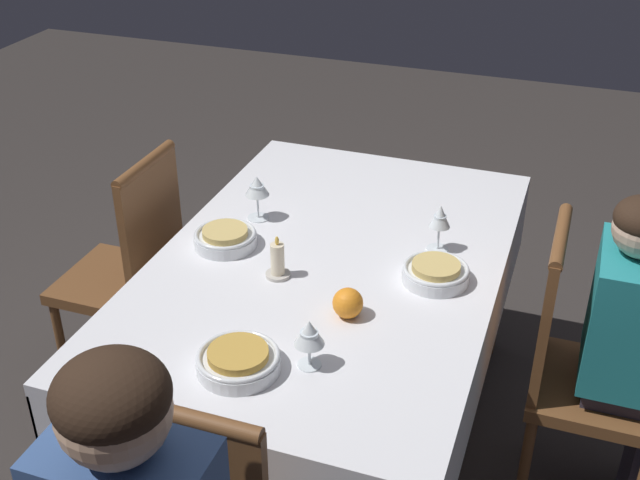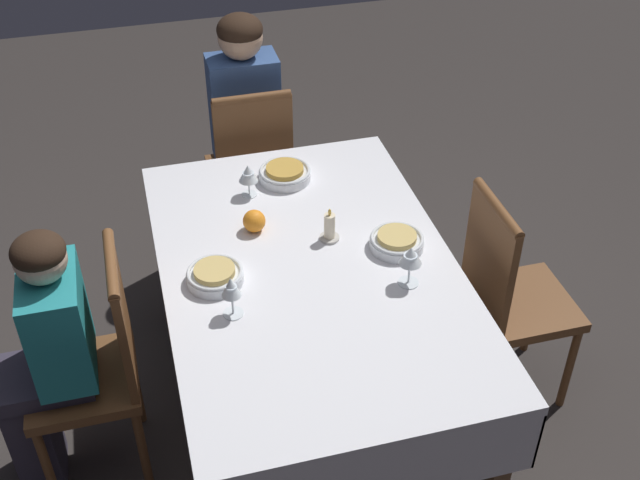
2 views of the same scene
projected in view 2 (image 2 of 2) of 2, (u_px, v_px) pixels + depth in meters
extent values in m
plane|color=#332D2B|center=(311.00, 409.00, 3.16)|extent=(8.00, 8.00, 0.00)
cube|color=silver|center=(309.00, 271.00, 2.73)|extent=(1.53, 0.99, 0.04)
cube|color=silver|center=(441.00, 277.00, 2.91)|extent=(1.53, 0.01, 0.24)
cube|color=silver|center=(169.00, 326.00, 2.71)|extent=(1.53, 0.01, 0.24)
cube|color=silver|center=(378.00, 479.00, 2.23)|extent=(0.01, 0.99, 0.24)
cube|color=silver|center=(265.00, 184.00, 3.39)|extent=(0.01, 0.99, 0.24)
cube|color=brown|center=(497.00, 476.00, 2.51)|extent=(0.06, 0.06, 0.69)
cube|color=brown|center=(364.00, 221.00, 3.57)|extent=(0.06, 0.06, 0.69)
cube|color=brown|center=(172.00, 251.00, 3.39)|extent=(0.06, 0.06, 0.69)
cube|color=brown|center=(250.00, 174.00, 3.72)|extent=(0.37, 0.37, 0.04)
cube|color=brown|center=(254.00, 146.00, 3.43)|extent=(0.03, 0.34, 0.46)
cylinder|color=brown|center=(251.00, 98.00, 3.30)|extent=(0.04, 0.33, 0.04)
cylinder|color=brown|center=(277.00, 190.00, 4.01)|extent=(0.03, 0.03, 0.41)
cylinder|color=brown|center=(215.00, 200.00, 3.94)|extent=(0.03, 0.03, 0.41)
cylinder|color=brown|center=(292.00, 227.00, 3.77)|extent=(0.03, 0.03, 0.41)
cylinder|color=brown|center=(226.00, 237.00, 3.70)|extent=(0.03, 0.03, 0.41)
cube|color=brown|center=(83.00, 381.00, 2.70)|extent=(0.37, 0.37, 0.04)
cube|color=brown|center=(122.00, 319.00, 2.59)|extent=(0.34, 0.03, 0.46)
cylinder|color=brown|center=(111.00, 264.00, 2.45)|extent=(0.33, 0.04, 0.04)
cylinder|color=brown|center=(48.00, 400.00, 2.93)|extent=(0.03, 0.03, 0.41)
cylinder|color=brown|center=(48.00, 470.00, 2.69)|extent=(0.03, 0.03, 0.41)
cylinder|color=brown|center=(135.00, 383.00, 3.00)|extent=(0.03, 0.03, 0.41)
cylinder|color=brown|center=(143.00, 450.00, 2.75)|extent=(0.03, 0.03, 0.41)
cube|color=brown|center=(522.00, 304.00, 3.01)|extent=(0.37, 0.37, 0.04)
cube|color=brown|center=(489.00, 260.00, 2.82)|extent=(0.34, 0.03, 0.46)
cylinder|color=brown|center=(498.00, 208.00, 2.68)|extent=(0.33, 0.04, 0.04)
cylinder|color=brown|center=(569.00, 368.00, 3.06)|extent=(0.03, 0.03, 0.41)
cylinder|color=brown|center=(531.00, 313.00, 3.30)|extent=(0.03, 0.03, 0.41)
cylinder|color=brown|center=(493.00, 384.00, 2.99)|extent=(0.03, 0.03, 0.41)
cylinder|color=brown|center=(460.00, 327.00, 3.23)|extent=(0.03, 0.03, 0.41)
cube|color=#383342|center=(245.00, 187.00, 3.99)|extent=(0.14, 0.22, 0.45)
cube|color=#383342|center=(245.00, 152.00, 3.77)|extent=(0.31, 0.24, 0.06)
cube|color=#38568E|center=(245.00, 109.00, 3.54)|extent=(0.18, 0.30, 0.49)
sphere|color=#D6A884|center=(240.00, 37.00, 3.33)|extent=(0.19, 0.19, 0.19)
ellipsoid|color=black|center=(240.00, 30.00, 3.31)|extent=(0.19, 0.19, 0.13)
cube|color=#383342|center=(35.00, 432.00, 2.79)|extent=(0.22, 0.14, 0.45)
cube|color=#383342|center=(45.00, 377.00, 2.65)|extent=(0.24, 0.31, 0.06)
cube|color=teal|center=(58.00, 324.00, 2.53)|extent=(0.30, 0.18, 0.38)
sphere|color=beige|center=(40.00, 259.00, 2.37)|extent=(0.16, 0.16, 0.16)
ellipsoid|color=black|center=(38.00, 252.00, 2.35)|extent=(0.16, 0.16, 0.11)
cylinder|color=silver|center=(285.00, 175.00, 3.13)|extent=(0.20, 0.20, 0.04)
torus|color=silver|center=(285.00, 171.00, 3.12)|extent=(0.20, 0.20, 0.01)
cylinder|color=gold|center=(285.00, 169.00, 3.11)|extent=(0.15, 0.15, 0.02)
cylinder|color=white|center=(250.00, 194.00, 3.05)|extent=(0.06, 0.06, 0.00)
cylinder|color=white|center=(249.00, 187.00, 3.03)|extent=(0.01, 0.01, 0.06)
cone|color=white|center=(248.00, 173.00, 3.00)|extent=(0.07, 0.07, 0.07)
cylinder|color=white|center=(248.00, 176.00, 3.00)|extent=(0.04, 0.04, 0.03)
cylinder|color=silver|center=(215.00, 277.00, 2.64)|extent=(0.19, 0.19, 0.04)
torus|color=silver|center=(215.00, 272.00, 2.63)|extent=(0.19, 0.19, 0.01)
cylinder|color=tan|center=(214.00, 271.00, 2.63)|extent=(0.14, 0.14, 0.02)
cylinder|color=white|center=(233.00, 313.00, 2.53)|extent=(0.07, 0.07, 0.00)
cylinder|color=white|center=(233.00, 304.00, 2.51)|extent=(0.01, 0.01, 0.08)
cone|color=white|center=(231.00, 287.00, 2.46)|extent=(0.06, 0.06, 0.07)
cylinder|color=white|center=(231.00, 290.00, 2.47)|extent=(0.04, 0.04, 0.03)
cylinder|color=silver|center=(397.00, 243.00, 2.79)|extent=(0.19, 0.19, 0.04)
torus|color=silver|center=(397.00, 238.00, 2.78)|extent=(0.19, 0.19, 0.01)
cylinder|color=tan|center=(397.00, 237.00, 2.77)|extent=(0.14, 0.14, 0.02)
cylinder|color=white|center=(408.00, 282.00, 2.65)|extent=(0.07, 0.07, 0.00)
cylinder|color=white|center=(409.00, 273.00, 2.62)|extent=(0.01, 0.01, 0.08)
cone|color=white|center=(411.00, 255.00, 2.58)|extent=(0.08, 0.08, 0.06)
cylinder|color=white|center=(410.00, 259.00, 2.59)|extent=(0.05, 0.05, 0.03)
cylinder|color=beige|center=(329.00, 238.00, 2.84)|extent=(0.07, 0.07, 0.01)
cylinder|color=beige|center=(330.00, 226.00, 2.80)|extent=(0.04, 0.04, 0.09)
ellipsoid|color=#F9C64C|center=(330.00, 212.00, 2.77)|extent=(0.01, 0.01, 0.03)
sphere|color=orange|center=(254.00, 221.00, 2.85)|extent=(0.08, 0.08, 0.08)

